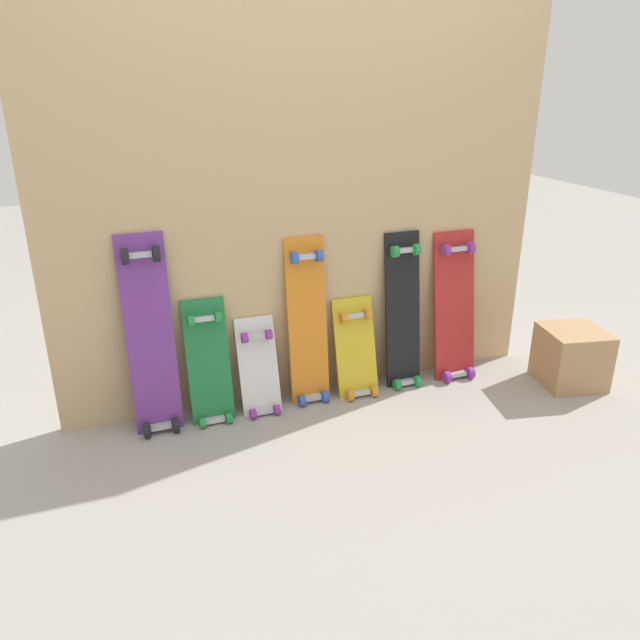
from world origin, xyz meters
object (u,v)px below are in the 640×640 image
at_px(skateboard_black, 403,317).
at_px(skateboard_red, 455,312).
at_px(skateboard_orange, 308,328).
at_px(skateboard_purple, 151,343).
at_px(wooden_crate, 571,357).
at_px(skateboard_white, 259,373).
at_px(skateboard_yellow, 356,354).
at_px(skateboard_green, 209,369).

distance_m(skateboard_black, skateboard_red, 0.30).
relative_size(skateboard_orange, skateboard_red, 1.05).
distance_m(skateboard_purple, wooden_crate, 2.15).
bearing_deg(skateboard_red, skateboard_white, -179.44).
height_order(skateboard_white, skateboard_orange, skateboard_orange).
bearing_deg(skateboard_white, wooden_crate, -10.63).
height_order(skateboard_purple, wooden_crate, skateboard_purple).
bearing_deg(wooden_crate, skateboard_white, 169.37).
xyz_separation_m(skateboard_purple, skateboard_yellow, (1.00, -0.01, -0.21)).
height_order(skateboard_white, skateboard_black, skateboard_black).
xyz_separation_m(skateboard_purple, skateboard_black, (1.27, 0.01, -0.05)).
bearing_deg(skateboard_black, skateboard_yellow, -175.90).
distance_m(skateboard_orange, wooden_crate, 1.42).
relative_size(skateboard_white, skateboard_yellow, 0.95).
height_order(skateboard_yellow, wooden_crate, skateboard_yellow).
height_order(skateboard_yellow, skateboard_red, skateboard_red).
height_order(skateboard_orange, skateboard_yellow, skateboard_orange).
distance_m(skateboard_orange, skateboard_yellow, 0.30).
bearing_deg(skateboard_red, skateboard_orange, 178.90).
height_order(skateboard_black, skateboard_red, skateboard_black).
relative_size(skateboard_white, wooden_crate, 1.74).
height_order(skateboard_green, skateboard_red, skateboard_red).
bearing_deg(skateboard_black, wooden_crate, -21.15).
xyz_separation_m(skateboard_white, skateboard_yellow, (0.51, 0.00, 0.02)).
distance_m(skateboard_white, wooden_crate, 1.65).
height_order(skateboard_green, skateboard_yellow, skateboard_green).
distance_m(skateboard_green, wooden_crate, 1.89).
distance_m(skateboard_purple, skateboard_green, 0.30).
height_order(skateboard_purple, skateboard_orange, skateboard_purple).
distance_m(skateboard_green, skateboard_white, 0.25).
xyz_separation_m(skateboard_yellow, skateboard_black, (0.27, 0.02, 0.16)).
distance_m(skateboard_orange, skateboard_red, 0.83).
bearing_deg(skateboard_purple, skateboard_white, -1.43).
bearing_deg(skateboard_green, skateboard_orange, 2.51).
bearing_deg(skateboard_green, skateboard_white, -1.09).
height_order(skateboard_green, skateboard_orange, skateboard_orange).
distance_m(skateboard_purple, skateboard_red, 1.58).
bearing_deg(skateboard_red, skateboard_black, 178.16).
bearing_deg(skateboard_red, skateboard_green, -179.74).
relative_size(skateboard_green, skateboard_orange, 0.73).
bearing_deg(wooden_crate, skateboard_purple, 171.47).
height_order(skateboard_orange, wooden_crate, skateboard_orange).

